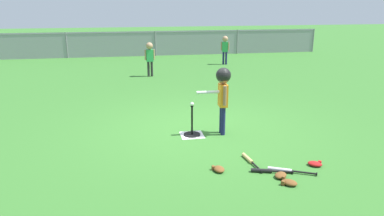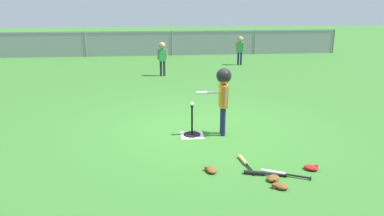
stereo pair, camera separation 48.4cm
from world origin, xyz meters
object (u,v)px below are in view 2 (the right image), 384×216
object	(u,v)px
baseball_on_tee	(192,104)
glove_tossed_aside	(311,168)
batter_child	(223,88)
spare_bat_wood	(244,162)
fielder_deep_center	(240,47)
fielder_deep_right	(162,54)
batting_tee	(192,131)
spare_bat_black	(259,173)
glove_by_plate	(211,170)
glove_near_bats	(273,178)
spare_bat_silver	(278,173)
glove_outfield_drop	(280,186)

from	to	relation	value
baseball_on_tee	glove_tossed_aside	distance (m)	2.46
batter_child	spare_bat_wood	world-z (taller)	batter_child
fielder_deep_center	fielder_deep_right	size ratio (longest dim) A/B	0.99
batting_tee	fielder_deep_right	xyz separation A→B (m)	(-0.40, 5.86, 0.66)
batting_tee	fielder_deep_center	world-z (taller)	fielder_deep_center
spare_bat_black	glove_by_plate	bearing A→B (deg)	165.81
glove_near_bats	glove_tossed_aside	size ratio (longest dim) A/B	0.99
batter_child	glove_tossed_aside	size ratio (longest dim) A/B	4.82
fielder_deep_center	baseball_on_tee	bearing A→B (deg)	-109.53
baseball_on_tee	glove_near_bats	size ratio (longest dim) A/B	0.28
batting_tee	baseball_on_tee	world-z (taller)	baseball_on_tee
fielder_deep_center	fielder_deep_right	distance (m)	3.70
batter_child	spare_bat_black	bearing A→B (deg)	-82.60
glove_tossed_aside	batter_child	bearing A→B (deg)	122.99
batting_tee	fielder_deep_center	size ratio (longest dim) A/B	0.52
batting_tee	spare_bat_black	xyz separation A→B (m)	(0.82, -1.78, -0.06)
fielder_deep_right	glove_near_bats	bearing A→B (deg)	-79.99
batting_tee	glove_by_plate	distance (m)	1.61
fielder_deep_right	spare_bat_wood	world-z (taller)	fielder_deep_right
spare_bat_silver	glove_outfield_drop	bearing A→B (deg)	-105.08
batter_child	fielder_deep_center	size ratio (longest dim) A/B	1.14
baseball_on_tee	fielder_deep_center	xyz separation A→B (m)	(2.76, 7.79, 0.11)
fielder_deep_right	spare_bat_silver	world-z (taller)	fielder_deep_right
spare_bat_black	glove_tossed_aside	size ratio (longest dim) A/B	2.29
spare_bat_wood	glove_by_plate	size ratio (longest dim) A/B	2.94
baseball_on_tee	spare_bat_wood	bearing A→B (deg)	-62.75
batting_tee	batter_child	bearing A→B (deg)	-2.05
glove_by_plate	glove_near_bats	size ratio (longest dim) A/B	0.87
batting_tee	spare_bat_silver	xyz separation A→B (m)	(1.11, -1.81, -0.06)
spare_bat_wood	glove_near_bats	xyz separation A→B (m)	(0.28, -0.61, 0.01)
batting_tee	fielder_deep_center	distance (m)	8.29
spare_bat_black	glove_near_bats	distance (m)	0.25
glove_by_plate	glove_near_bats	distance (m)	0.93
baseball_on_tee	glove_outfield_drop	xyz separation A→B (m)	(1.01, -2.20, -0.60)
spare_bat_black	spare_bat_wood	bearing A→B (deg)	105.71
glove_near_bats	glove_outfield_drop	world-z (taller)	same
batter_child	fielder_deep_center	distance (m)	8.11
glove_tossed_aside	fielder_deep_center	bearing A→B (deg)	83.47
fielder_deep_right	glove_outfield_drop	world-z (taller)	fielder_deep_right
spare_bat_silver	spare_bat_wood	size ratio (longest dim) A/B	0.99
spare_bat_wood	spare_bat_black	size ratio (longest dim) A/B	1.10
spare_bat_silver	glove_tossed_aside	world-z (taller)	glove_tossed_aside
fielder_deep_right	spare_bat_wood	xyz separation A→B (m)	(1.11, -7.23, -0.72)
fielder_deep_center	glove_near_bats	size ratio (longest dim) A/B	4.27
fielder_deep_center	batter_child	bearing A→B (deg)	-105.54
batting_tee	fielder_deep_center	bearing A→B (deg)	70.47
fielder_deep_center	glove_near_bats	xyz separation A→B (m)	(-1.78, -9.76, -0.70)
batter_child	spare_bat_black	size ratio (longest dim) A/B	2.10
batting_tee	fielder_deep_right	size ratio (longest dim) A/B	0.51
glove_tossed_aside	fielder_deep_right	bearing A→B (deg)	105.38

